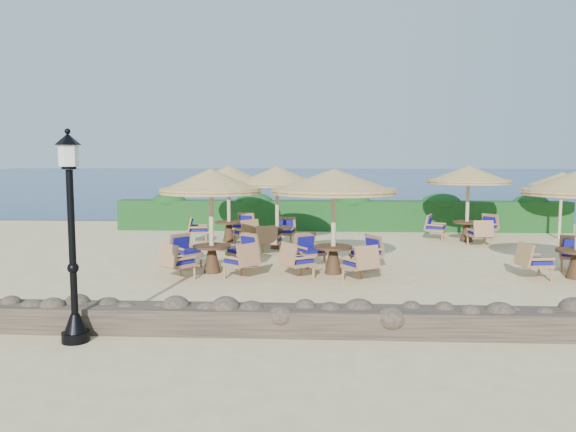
{
  "coord_description": "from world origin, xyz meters",
  "views": [
    {
      "loc": [
        -0.95,
        -15.34,
        2.94
      ],
      "look_at": [
        -1.76,
        0.27,
        1.3
      ],
      "focal_mm": 35.0,
      "sensor_mm": 36.0,
      "label": 1
    }
  ],
  "objects_px": {
    "extra_parasol": "(562,179)",
    "cafe_set_0": "(211,204)",
    "cafe_set_1": "(334,199)",
    "cafe_set_4": "(277,187)",
    "lamp_post": "(72,246)",
    "cafe_set_3": "(229,189)",
    "cafe_set_5": "(468,187)"
  },
  "relations": [
    {
      "from": "extra_parasol",
      "to": "cafe_set_0",
      "type": "xyz_separation_m",
      "value": [
        -11.42,
        -6.54,
        -0.41
      ]
    },
    {
      "from": "cafe_set_1",
      "to": "cafe_set_4",
      "type": "relative_size",
      "value": 1.1
    },
    {
      "from": "cafe_set_4",
      "to": "extra_parasol",
      "type": "bearing_deg",
      "value": 14.92
    },
    {
      "from": "extra_parasol",
      "to": "cafe_set_4",
      "type": "relative_size",
      "value": 0.84
    },
    {
      "from": "lamp_post",
      "to": "cafe_set_4",
      "type": "relative_size",
      "value": 1.15
    },
    {
      "from": "extra_parasol",
      "to": "cafe_set_1",
      "type": "relative_size",
      "value": 0.76
    },
    {
      "from": "cafe_set_0",
      "to": "cafe_set_3",
      "type": "distance_m",
      "value": 5.32
    },
    {
      "from": "cafe_set_0",
      "to": "cafe_set_5",
      "type": "height_order",
      "value": "same"
    },
    {
      "from": "lamp_post",
      "to": "cafe_set_0",
      "type": "height_order",
      "value": "lamp_post"
    },
    {
      "from": "extra_parasol",
      "to": "cafe_set_3",
      "type": "height_order",
      "value": "cafe_set_3"
    },
    {
      "from": "lamp_post",
      "to": "extra_parasol",
      "type": "height_order",
      "value": "lamp_post"
    },
    {
      "from": "cafe_set_5",
      "to": "extra_parasol",
      "type": "bearing_deg",
      "value": 12.89
    },
    {
      "from": "lamp_post",
      "to": "extra_parasol",
      "type": "relative_size",
      "value": 1.38
    },
    {
      "from": "lamp_post",
      "to": "cafe_set_3",
      "type": "xyz_separation_m",
      "value": [
        0.78,
        10.76,
        0.28
      ]
    },
    {
      "from": "extra_parasol",
      "to": "cafe_set_0",
      "type": "height_order",
      "value": "cafe_set_0"
    },
    {
      "from": "cafe_set_1",
      "to": "cafe_set_3",
      "type": "bearing_deg",
      "value": 123.57
    },
    {
      "from": "extra_parasol",
      "to": "cafe_set_4",
      "type": "bearing_deg",
      "value": -165.08
    },
    {
      "from": "cafe_set_4",
      "to": "cafe_set_5",
      "type": "xyz_separation_m",
      "value": [
        6.51,
        1.87,
        -0.06
      ]
    },
    {
      "from": "cafe_set_4",
      "to": "lamp_post",
      "type": "bearing_deg",
      "value": -105.43
    },
    {
      "from": "extra_parasol",
      "to": "cafe_set_5",
      "type": "distance_m",
      "value": 3.61
    },
    {
      "from": "cafe_set_3",
      "to": "cafe_set_4",
      "type": "xyz_separation_m",
      "value": [
        1.79,
        -1.43,
        0.15
      ]
    },
    {
      "from": "cafe_set_3",
      "to": "cafe_set_4",
      "type": "height_order",
      "value": "same"
    },
    {
      "from": "lamp_post",
      "to": "cafe_set_4",
      "type": "height_order",
      "value": "lamp_post"
    },
    {
      "from": "lamp_post",
      "to": "cafe_set_0",
      "type": "xyz_separation_m",
      "value": [
        1.18,
        5.46,
        0.21
      ]
    },
    {
      "from": "lamp_post",
      "to": "cafe_set_5",
      "type": "height_order",
      "value": "lamp_post"
    },
    {
      "from": "cafe_set_4",
      "to": "cafe_set_5",
      "type": "height_order",
      "value": "same"
    },
    {
      "from": "cafe_set_0",
      "to": "cafe_set_4",
      "type": "relative_size",
      "value": 0.92
    },
    {
      "from": "cafe_set_4",
      "to": "cafe_set_5",
      "type": "bearing_deg",
      "value": 16.0
    },
    {
      "from": "cafe_set_0",
      "to": "cafe_set_3",
      "type": "height_order",
      "value": "same"
    },
    {
      "from": "cafe_set_0",
      "to": "cafe_set_1",
      "type": "relative_size",
      "value": 0.84
    },
    {
      "from": "cafe_set_1",
      "to": "cafe_set_5",
      "type": "height_order",
      "value": "same"
    },
    {
      "from": "extra_parasol",
      "to": "cafe_set_4",
      "type": "xyz_separation_m",
      "value": [
        -10.03,
        -2.67,
        -0.19
      ]
    }
  ]
}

